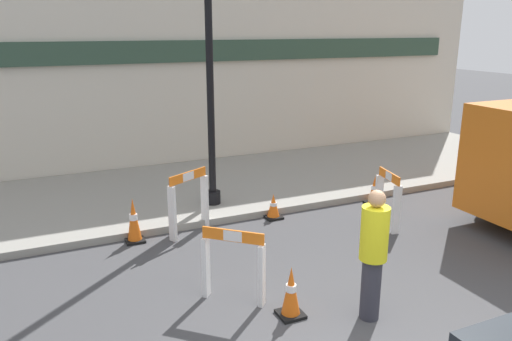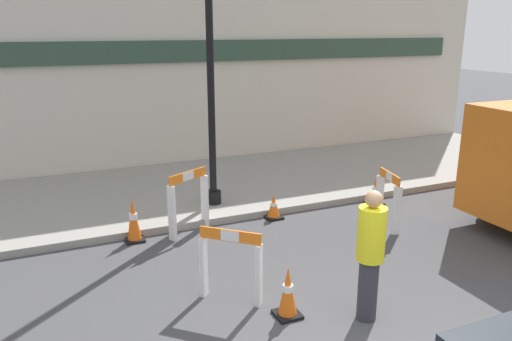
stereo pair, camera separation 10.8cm
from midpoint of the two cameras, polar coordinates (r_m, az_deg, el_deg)
The scene contains 11 objects.
sidewalk_slab at distance 10.66m, azimuth -6.71°, elevation -1.95°, with size 18.00×3.95×0.13m.
storefront_facade at distance 12.13m, azimuth -10.20°, elevation 13.04°, with size 18.00×0.22×5.50m.
streetlamp_post at distance 8.97m, azimuth -5.87°, elevation 18.86°, with size 0.44×0.44×5.75m.
barricade_0 at distance 8.33m, azimuth -8.05°, elevation -3.46°, with size 0.78×0.51×1.08m.
barricade_1 at distance 6.30m, azimuth -3.12°, elevation -10.53°, with size 0.68×0.64×0.96m.
barricade_2 at distance 8.84m, azimuth 14.48°, elevation -3.07°, with size 0.27×0.72×0.99m.
traffic_cone_0 at distance 9.03m, azimuth 1.65°, elevation -4.17°, with size 0.30×0.30×0.45m.
traffic_cone_1 at distance 9.97m, azimuth 13.07°, elevation -2.24°, with size 0.30×0.30×0.58m.
traffic_cone_2 at distance 8.26m, azimuth -14.17°, elevation -5.59°, with size 0.30×0.30×0.74m.
traffic_cone_3 at distance 6.09m, azimuth 3.50°, elevation -13.75°, with size 0.30×0.30×0.64m.
person_worker at distance 5.94m, azimuth 12.75°, elevation -8.99°, with size 0.33×0.33×1.60m.
Camera 1 is at (-3.09, -3.19, 3.33)m, focal length 35.00 mm.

